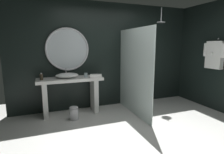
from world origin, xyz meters
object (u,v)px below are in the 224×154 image
(folded_hand_towel, at_px, (96,76))
(vessel_sink, at_px, (67,75))
(soap_dispenser, at_px, (41,77))
(hanging_bathrobe, at_px, (215,54))
(toilet, at_px, (138,96))
(tumbler_cup, at_px, (86,75))
(rain_shower_head, at_px, (161,21))
(waste_bin, at_px, (74,113))
(round_wall_mirror, at_px, (68,49))

(folded_hand_towel, bearing_deg, vessel_sink, 163.52)
(vessel_sink, xyz_separation_m, soap_dispenser, (-0.54, -0.08, 0.01))
(hanging_bathrobe, distance_m, toilet, 2.07)
(tumbler_cup, bearing_deg, rain_shower_head, -1.19)
(vessel_sink, relative_size, rain_shower_head, 1.37)
(rain_shower_head, distance_m, folded_hand_towel, 2.17)
(tumbler_cup, distance_m, waste_bin, 0.89)
(hanging_bathrobe, bearing_deg, rain_shower_head, 137.86)
(vessel_sink, distance_m, hanging_bathrobe, 3.47)
(waste_bin, bearing_deg, toilet, 10.10)
(vessel_sink, height_order, soap_dispenser, vessel_sink)
(vessel_sink, height_order, folded_hand_towel, vessel_sink)
(soap_dispenser, xyz_separation_m, round_wall_mirror, (0.60, 0.26, 0.56))
(soap_dispenser, height_order, toilet, soap_dispenser)
(toilet, height_order, waste_bin, toilet)
(round_wall_mirror, height_order, waste_bin, round_wall_mirror)
(tumbler_cup, bearing_deg, hanging_bathrobe, -17.09)
(soap_dispenser, distance_m, hanging_bathrobe, 3.97)
(soap_dispenser, height_order, round_wall_mirror, round_wall_mirror)
(round_wall_mirror, height_order, toilet, round_wall_mirror)
(tumbler_cup, height_order, rain_shower_head, rain_shower_head)
(tumbler_cup, height_order, folded_hand_towel, tumbler_cup)
(rain_shower_head, relative_size, toilet, 0.63)
(rain_shower_head, height_order, waste_bin, rain_shower_head)
(vessel_sink, bearing_deg, soap_dispenser, -171.91)
(tumbler_cup, bearing_deg, waste_bin, -137.09)
(hanging_bathrobe, bearing_deg, folded_hand_towel, 163.43)
(round_wall_mirror, xyz_separation_m, waste_bin, (0.00, -0.60, -1.33))
(tumbler_cup, bearing_deg, soap_dispenser, 179.06)
(tumbler_cup, relative_size, hanging_bathrobe, 0.14)
(rain_shower_head, bearing_deg, toilet, 177.90)
(vessel_sink, xyz_separation_m, round_wall_mirror, (0.06, 0.19, 0.58))
(tumbler_cup, bearing_deg, vessel_sink, 167.28)
(toilet, bearing_deg, round_wall_mirror, 170.14)
(round_wall_mirror, relative_size, folded_hand_towel, 3.73)
(soap_dispenser, bearing_deg, waste_bin, -29.47)
(round_wall_mirror, bearing_deg, waste_bin, -89.79)
(hanging_bathrobe, xyz_separation_m, folded_hand_towel, (-2.68, 0.80, -0.50))
(rain_shower_head, xyz_separation_m, hanging_bathrobe, (0.94, -0.85, -0.80))
(vessel_sink, height_order, waste_bin, vessel_sink)
(tumbler_cup, xyz_separation_m, folded_hand_towel, (0.21, -0.09, -0.02))
(vessel_sink, height_order, hanging_bathrobe, hanging_bathrobe)
(round_wall_mirror, bearing_deg, folded_hand_towel, -33.39)
(tumbler_cup, relative_size, round_wall_mirror, 0.10)
(rain_shower_head, xyz_separation_m, folded_hand_towel, (-1.74, -0.05, -1.29))
(vessel_sink, height_order, tumbler_cup, vessel_sink)
(soap_dispenser, height_order, waste_bin, soap_dispenser)
(soap_dispenser, distance_m, toilet, 2.41)
(vessel_sink, xyz_separation_m, toilet, (1.78, -0.11, -0.64))
(rain_shower_head, relative_size, waste_bin, 1.26)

